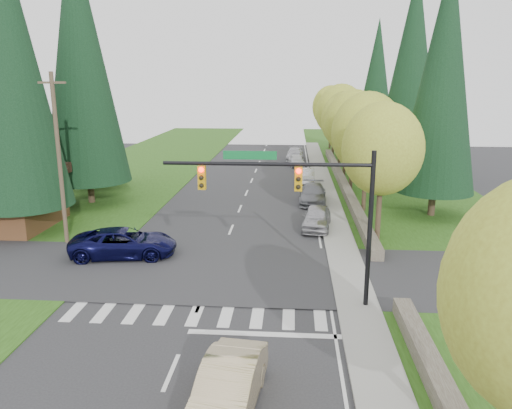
# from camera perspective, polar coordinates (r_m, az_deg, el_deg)

# --- Properties ---
(ground) EXTENTS (120.00, 120.00, 0.00)m
(ground) POSITION_cam_1_polar(r_m,az_deg,el_deg) (18.72, -8.92, -16.76)
(ground) COLOR #28282B
(ground) RESTS_ON ground
(grass_east) EXTENTS (14.00, 110.00, 0.06)m
(grass_east) POSITION_cam_1_polar(r_m,az_deg,el_deg) (37.96, 17.89, -1.15)
(grass_east) COLOR #254612
(grass_east) RESTS_ON ground
(grass_west) EXTENTS (14.00, 110.00, 0.06)m
(grass_west) POSITION_cam_1_polar(r_m,az_deg,el_deg) (40.58, -20.59, -0.42)
(grass_west) COLOR #254612
(grass_west) RESTS_ON ground
(cross_street) EXTENTS (120.00, 8.00, 0.10)m
(cross_street) POSITION_cam_1_polar(r_m,az_deg,el_deg) (25.78, -4.92, -7.72)
(cross_street) COLOR #28282B
(cross_street) RESTS_ON ground
(sidewalk_east) EXTENTS (1.80, 80.00, 0.13)m
(sidewalk_east) POSITION_cam_1_polar(r_m,az_deg,el_deg) (38.91, 8.46, -0.20)
(sidewalk_east) COLOR gray
(sidewalk_east) RESTS_ON ground
(curb_east) EXTENTS (0.20, 80.00, 0.13)m
(curb_east) POSITION_cam_1_polar(r_m,az_deg,el_deg) (38.85, 7.21, -0.18)
(curb_east) COLOR gray
(curb_east) RESTS_ON ground
(stone_wall_north) EXTENTS (0.70, 40.00, 0.70)m
(stone_wall_north) POSITION_cam_1_polar(r_m,az_deg,el_deg) (46.77, 9.87, 2.50)
(stone_wall_north) COLOR #4C4438
(stone_wall_north) RESTS_ON ground
(traffic_signal) EXTENTS (8.70, 0.37, 6.80)m
(traffic_signal) POSITION_cam_1_polar(r_m,az_deg,el_deg) (20.63, 5.31, 1.24)
(traffic_signal) COLOR black
(traffic_signal) RESTS_ON ground
(brown_building) EXTENTS (8.40, 8.40, 5.40)m
(brown_building) POSITION_cam_1_polar(r_m,az_deg,el_deg) (36.57, -27.08, 2.42)
(brown_building) COLOR #4C2D19
(brown_building) RESTS_ON ground
(utility_pole) EXTENTS (1.60, 0.24, 10.00)m
(utility_pole) POSITION_cam_1_polar(r_m,az_deg,el_deg) (31.03, -21.58, 4.92)
(utility_pole) COLOR #473828
(utility_pole) RESTS_ON ground
(decid_tree_0) EXTENTS (4.80, 4.80, 8.37)m
(decid_tree_0) POSITION_cam_1_polar(r_m,az_deg,el_deg) (30.34, 14.25, 6.16)
(decid_tree_0) COLOR #38281C
(decid_tree_0) RESTS_ON ground
(decid_tree_1) EXTENTS (5.20, 5.20, 8.80)m
(decid_tree_1) POSITION_cam_1_polar(r_m,az_deg,el_deg) (37.20, 12.61, 7.94)
(decid_tree_1) COLOR #38281C
(decid_tree_1) RESTS_ON ground
(decid_tree_2) EXTENTS (5.00, 5.00, 8.82)m
(decid_tree_2) POSITION_cam_1_polar(r_m,az_deg,el_deg) (44.07, 11.07, 9.09)
(decid_tree_2) COLOR #38281C
(decid_tree_2) RESTS_ON ground
(decid_tree_3) EXTENTS (5.00, 5.00, 8.55)m
(decid_tree_3) POSITION_cam_1_polar(r_m,az_deg,el_deg) (51.04, 10.27, 9.47)
(decid_tree_3) COLOR #38281C
(decid_tree_3) RESTS_ON ground
(decid_tree_4) EXTENTS (5.40, 5.40, 9.18)m
(decid_tree_4) POSITION_cam_1_polar(r_m,az_deg,el_deg) (57.98, 9.68, 10.41)
(decid_tree_4) COLOR #38281C
(decid_tree_4) RESTS_ON ground
(decid_tree_5) EXTENTS (4.80, 4.80, 8.30)m
(decid_tree_5) POSITION_cam_1_polar(r_m,az_deg,el_deg) (64.95, 8.92, 10.34)
(decid_tree_5) COLOR #38281C
(decid_tree_5) RESTS_ON ground
(decid_tree_6) EXTENTS (5.20, 5.20, 8.86)m
(decid_tree_6) POSITION_cam_1_polar(r_m,az_deg,el_deg) (71.91, 8.57, 10.96)
(decid_tree_6) COLOR #38281C
(decid_tree_6) RESTS_ON ground
(conifer_w_a) EXTENTS (6.12, 6.12, 19.80)m
(conifer_w_a) POSITION_cam_1_polar(r_m,az_deg,el_deg) (34.15, -26.46, 14.74)
(conifer_w_a) COLOR #38281C
(conifer_w_a) RESTS_ON ground
(conifer_w_b) EXTENTS (5.44, 5.44, 17.80)m
(conifer_w_b) POSITION_cam_1_polar(r_m,az_deg,el_deg) (39.09, -27.19, 12.92)
(conifer_w_b) COLOR #38281C
(conifer_w_b) RESTS_ON ground
(conifer_w_c) EXTENTS (6.46, 6.46, 20.80)m
(conifer_w_c) POSITION_cam_1_polar(r_m,az_deg,el_deg) (40.90, -19.48, 15.74)
(conifer_w_c) COLOR #38281C
(conifer_w_c) RESTS_ON ground
(conifer_w_e) EXTENTS (5.78, 5.78, 18.80)m
(conifer_w_e) POSITION_cam_1_polar(r_m,az_deg,el_deg) (47.18, -18.72, 14.24)
(conifer_w_e) COLOR #38281C
(conifer_w_e) RESTS_ON ground
(conifer_e_a) EXTENTS (5.44, 5.44, 17.80)m
(conifer_e_a) POSITION_cam_1_polar(r_m,az_deg,el_deg) (37.02, 20.59, 13.57)
(conifer_e_a) COLOR #38281C
(conifer_e_a) RESTS_ON ground
(conifer_e_b) EXTENTS (6.12, 6.12, 19.80)m
(conifer_e_b) POSITION_cam_1_polar(r_m,az_deg,el_deg) (50.86, 17.38, 14.84)
(conifer_e_b) COLOR #38281C
(conifer_e_b) RESTS_ON ground
(conifer_e_c) EXTENTS (5.10, 5.10, 16.80)m
(conifer_e_c) POSITION_cam_1_polar(r_m,az_deg,el_deg) (64.41, 13.59, 13.44)
(conifer_e_c) COLOR #38281C
(conifer_e_c) RESTS_ON ground
(sedan_champagne) EXTENTS (2.16, 4.82, 1.54)m
(sedan_champagne) POSITION_cam_1_polar(r_m,az_deg,el_deg) (15.58, -3.24, -20.21)
(sedan_champagne) COLOR beige
(sedan_champagne) RESTS_ON ground
(suv_navy) EXTENTS (6.07, 3.45, 1.60)m
(suv_navy) POSITION_cam_1_polar(r_m,az_deg,el_deg) (28.56, -14.86, -4.26)
(suv_navy) COLOR #0A0B35
(suv_navy) RESTS_ON ground
(parked_car_a) EXTENTS (2.23, 4.54, 1.49)m
(parked_car_a) POSITION_cam_1_polar(r_m,az_deg,el_deg) (32.99, 6.95, -1.52)
(parked_car_a) COLOR #A7A6AB
(parked_car_a) RESTS_ON ground
(parked_car_b) EXTENTS (2.28, 5.14, 1.47)m
(parked_car_b) POSITION_cam_1_polar(r_m,az_deg,el_deg) (39.91, 6.50, 1.20)
(parked_car_b) COLOR slate
(parked_car_b) RESTS_ON ground
(parked_car_c) EXTENTS (1.67, 4.51, 1.47)m
(parked_car_c) POSITION_cam_1_polar(r_m,az_deg,el_deg) (46.92, 5.73, 3.16)
(parked_car_c) COLOR #B7B6BB
(parked_car_c) RESTS_ON ground
(parked_car_d) EXTENTS (2.03, 3.98, 1.30)m
(parked_car_d) POSITION_cam_1_polar(r_m,az_deg,el_deg) (57.22, 4.66, 5.06)
(parked_car_d) COLOR silver
(parked_car_d) RESTS_ON ground
(parked_car_e) EXTENTS (2.19, 4.97, 1.42)m
(parked_car_e) POSITION_cam_1_polar(r_m,az_deg,el_deg) (61.53, 4.44, 5.75)
(parked_car_e) COLOR #B3B3B8
(parked_car_e) RESTS_ON ground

